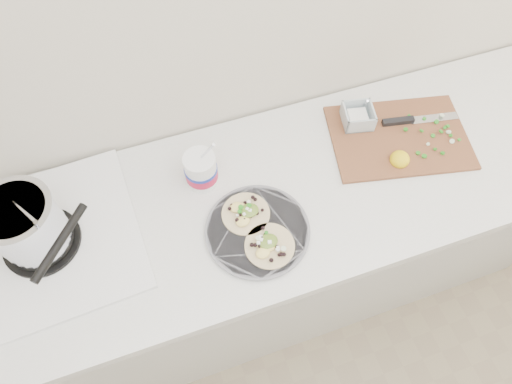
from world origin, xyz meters
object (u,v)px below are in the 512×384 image
object	(u,v)px
stove	(33,232)
cutboard	(396,133)
taco_plate	(257,229)
tub	(201,168)

from	to	relation	value
stove	cutboard	size ratio (longest dim) A/B	1.11
cutboard	taco_plate	bearing A→B (deg)	-149.34
stove	tub	bearing A→B (deg)	4.12
taco_plate	tub	world-z (taller)	tub
stove	tub	size ratio (longest dim) A/B	2.50
stove	cutboard	distance (m)	1.18
taco_plate	stove	bearing A→B (deg)	164.68
cutboard	tub	bearing A→B (deg)	-171.36
taco_plate	cutboard	size ratio (longest dim) A/B	0.61
taco_plate	tub	xyz separation A→B (m)	(-0.10, 0.23, 0.05)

